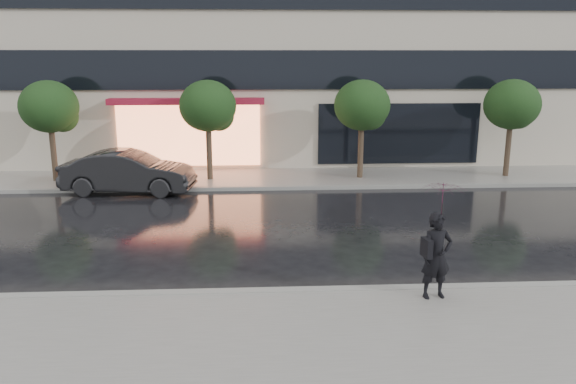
{
  "coord_description": "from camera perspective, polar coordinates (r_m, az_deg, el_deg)",
  "views": [
    {
      "loc": [
        -1.06,
        -11.9,
        4.91
      ],
      "look_at": [
        -0.3,
        2.4,
        1.4
      ],
      "focal_mm": 35.0,
      "sensor_mm": 36.0,
      "label": 1
    }
  ],
  "objects": [
    {
      "name": "ground",
      "position": [
        12.92,
        1.93,
        -8.58
      ],
      "size": [
        120.0,
        120.0,
        0.0
      ],
      "primitive_type": "plane",
      "color": "black",
      "rests_on": "ground"
    },
    {
      "name": "sidewalk_near",
      "position": [
        9.97,
        3.6,
        -15.35
      ],
      "size": [
        60.0,
        4.5,
        0.12
      ],
      "primitive_type": "cube",
      "color": "slate",
      "rests_on": "ground"
    },
    {
      "name": "tree_mid_west",
      "position": [
        22.1,
        -7.99,
        8.47
      ],
      "size": [
        2.2,
        2.2,
        3.99
      ],
      "color": "#33261C",
      "rests_on": "ground"
    },
    {
      "name": "tree_far_west",
      "position": [
        23.39,
        -22.93,
        7.81
      ],
      "size": [
        2.2,
        2.2,
        3.99
      ],
      "color": "#33261C",
      "rests_on": "ground"
    },
    {
      "name": "curb_far",
      "position": [
        20.99,
        -0.06,
        0.43
      ],
      "size": [
        60.0,
        0.25,
        0.14
      ],
      "primitive_type": "cube",
      "color": "gray",
      "rests_on": "ground"
    },
    {
      "name": "curb_near",
      "position": [
        11.97,
        2.35,
        -10.08
      ],
      "size": [
        60.0,
        0.25,
        0.14
      ],
      "primitive_type": "cube",
      "color": "gray",
      "rests_on": "ground"
    },
    {
      "name": "tree_far_east",
      "position": [
        24.24,
        21.89,
        8.08
      ],
      "size": [
        2.2,
        2.2,
        3.99
      ],
      "color": "#33261C",
      "rests_on": "ground"
    },
    {
      "name": "tree_mid_east",
      "position": [
        22.41,
        7.66,
        8.55
      ],
      "size": [
        2.2,
        2.2,
        3.99
      ],
      "color": "#33261C",
      "rests_on": "ground"
    },
    {
      "name": "pedestrian_with_umbrella",
      "position": [
        11.48,
        15.18,
        -3.37
      ],
      "size": [
        1.02,
        1.03,
        2.39
      ],
      "rotation": [
        0.0,
        0.0,
        0.18
      ],
      "color": "black",
      "rests_on": "sidewalk_near"
    },
    {
      "name": "parked_car",
      "position": [
        21.15,
        -15.9,
        1.96
      ],
      "size": [
        4.85,
        2.11,
        1.55
      ],
      "primitive_type": "imported",
      "rotation": [
        0.0,
        0.0,
        1.47
      ],
      "color": "black",
      "rests_on": "ground"
    },
    {
      "name": "sidewalk_far",
      "position": [
        22.7,
        -0.29,
        1.43
      ],
      "size": [
        60.0,
        3.5,
        0.12
      ],
      "primitive_type": "cube",
      "color": "slate",
      "rests_on": "ground"
    }
  ]
}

